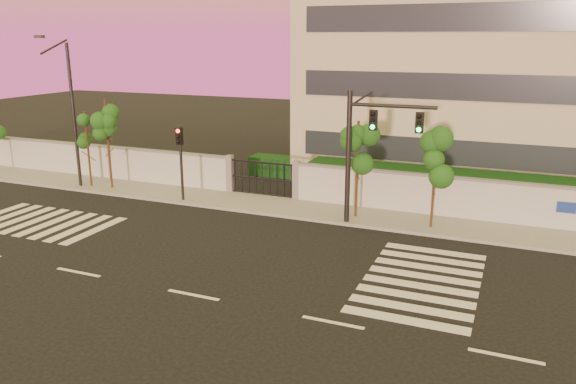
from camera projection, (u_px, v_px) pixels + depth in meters
name	position (u px, v px, depth m)	size (l,w,h in m)	color
ground	(194.00, 295.00, 19.14)	(120.00, 120.00, 0.00)	black
sidewalk	(304.00, 209.00, 28.47)	(60.00, 3.00, 0.15)	gray
perimeter_wall	(316.00, 184.00, 29.50)	(60.00, 0.36, 2.20)	#AFB1B6
hedge_row	(350.00, 179.00, 31.62)	(41.00, 4.25, 1.80)	black
institutional_building	(512.00, 78.00, 33.76)	(24.40, 12.40, 12.25)	#BBB69F
road_markings	(209.00, 251.00, 23.07)	(57.00, 7.62, 0.02)	silver
street_tree_b	(87.00, 132.00, 31.98)	(1.48, 1.18, 4.49)	#382314
street_tree_c	(107.00, 124.00, 31.40)	(1.58, 1.26, 5.22)	#382314
street_tree_d	(358.00, 148.00, 26.30)	(1.48, 1.18, 4.77)	#382314
street_tree_e	(436.00, 159.00, 24.80)	(1.45, 1.15, 4.51)	#382314
traffic_signal_main	(366.00, 143.00, 25.09)	(3.95, 0.38, 6.24)	black
traffic_signal_secondary	(181.00, 154.00, 29.25)	(0.32, 0.33, 4.14)	black
streetlight_west	(71.00, 108.00, 31.45)	(0.51, 2.08, 8.62)	black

